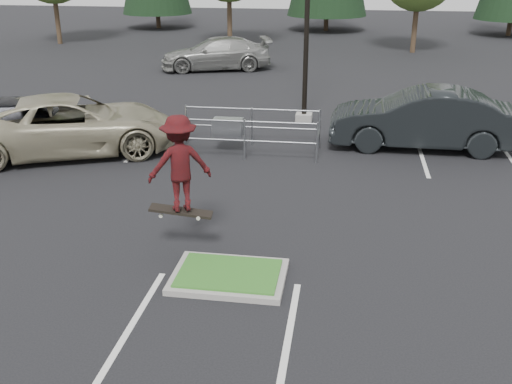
# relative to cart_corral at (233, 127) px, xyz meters

# --- Properties ---
(ground) EXTENTS (120.00, 120.00, 0.00)m
(ground) POSITION_rel_cart_corral_xyz_m (1.46, -7.99, -0.80)
(ground) COLOR black
(ground) RESTS_ON ground
(grass_median) EXTENTS (2.20, 1.60, 0.16)m
(grass_median) POSITION_rel_cart_corral_xyz_m (1.46, -7.99, -0.72)
(grass_median) COLOR gray
(grass_median) RESTS_ON ground
(stall_lines) EXTENTS (22.62, 17.60, 0.01)m
(stall_lines) POSITION_rel_cart_corral_xyz_m (0.11, -1.97, -0.79)
(stall_lines) COLOR silver
(stall_lines) RESTS_ON ground
(cart_corral) EXTENTS (4.50, 1.68, 1.27)m
(cart_corral) POSITION_rel_cart_corral_xyz_m (0.00, 0.00, 0.00)
(cart_corral) COLOR gray
(cart_corral) RESTS_ON ground
(skateboarder) EXTENTS (1.49, 1.23, 2.17)m
(skateboarder) POSITION_rel_cart_corral_xyz_m (0.26, -6.99, 1.18)
(skateboarder) COLOR black
(skateboarder) RESTS_ON ground
(car_l_tan) EXTENTS (7.27, 5.40, 1.84)m
(car_l_tan) POSITION_rel_cart_corral_xyz_m (-5.04, -0.99, 0.12)
(car_l_tan) COLOR gray
(car_l_tan) RESTS_ON ground
(car_l_black) EXTENTS (6.28, 4.24, 1.69)m
(car_l_black) POSITION_rel_cart_corral_xyz_m (-6.54, -0.99, 0.05)
(car_l_black) COLOR black
(car_l_black) RESTS_ON ground
(car_r_charc) EXTENTS (5.86, 2.05, 1.93)m
(car_r_charc) POSITION_rel_cart_corral_xyz_m (5.96, 1.34, 0.17)
(car_r_charc) COLOR black
(car_r_charc) RESTS_ON ground
(car_far_silver) EXTENTS (6.34, 4.02, 1.71)m
(car_far_silver) POSITION_rel_cart_corral_xyz_m (-3.54, 14.01, 0.06)
(car_far_silver) COLOR gray
(car_far_silver) RESTS_ON ground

